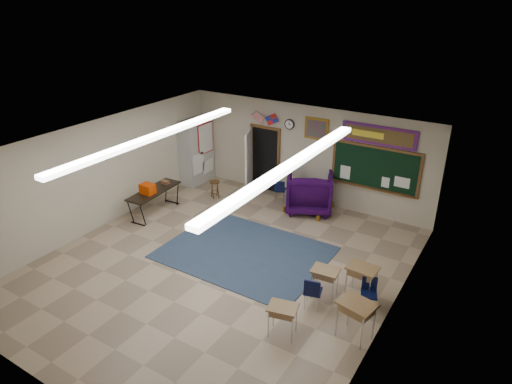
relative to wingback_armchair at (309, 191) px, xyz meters
The scene contains 25 objects.
floor 3.95m from the wingback_armchair, 97.35° to the right, with size 9.00×9.00×0.00m, color tan.
back_wall 1.20m from the wingback_armchair, 128.17° to the left, with size 8.00×0.04×3.00m, color #B1A98F.
front_wall 8.43m from the wingback_armchair, 93.41° to the right, with size 8.00×0.04×3.00m, color #B1A98F.
left_wall 6.00m from the wingback_armchair, 139.32° to the right, with size 0.04×9.00×3.00m, color #B1A98F.
right_wall 5.29m from the wingback_armchair, 47.83° to the right, with size 0.04×9.00×3.00m, color #B1A98F.
ceiling 4.57m from the wingback_armchair, 97.35° to the right, with size 8.00×9.00×0.04m, color silver.
area_rug 3.14m from the wingback_armchair, 95.56° to the right, with size 4.00×3.00×0.02m, color #2D3D55.
fluorescent_strips 4.54m from the wingback_armchair, 97.35° to the right, with size 3.86×6.00×0.10m, color white, non-canonical shape.
doorway 2.11m from the wingback_armchair, 166.36° to the left, with size 1.10×0.89×2.16m.
chalkboard 2.00m from the wingback_armchair, 19.30° to the left, with size 2.55×0.14×1.30m.
bulletin_board 2.58m from the wingback_armchair, 19.43° to the left, with size 2.10×0.05×0.55m.
framed_art_print 1.85m from the wingback_armchair, 103.90° to the left, with size 0.75×0.05×0.65m.
wall_clock 2.12m from the wingback_armchair, 150.20° to the left, with size 0.32×0.05×0.32m.
wall_flags 2.73m from the wingback_armchair, 163.17° to the left, with size 1.16×0.06×0.70m, color red, non-canonical shape.
storage_cabinet 4.24m from the wingback_armchair, behind, with size 0.59×1.25×2.20m.
wingback_armchair is the anchor object (origin of this frame).
student_chair_reading 1.07m from the wingback_armchair, behind, with size 0.36×0.36×0.72m, color black, non-canonical shape.
student_chair_desk_a 4.60m from the wingback_armchair, 63.08° to the right, with size 0.37×0.37×0.75m, color black, non-canonical shape.
student_chair_desk_b 4.71m from the wingback_armchair, 48.93° to the right, with size 0.35×0.35×0.70m, color black, non-canonical shape.
student_desk_front_left 4.22m from the wingback_armchair, 59.57° to the right, with size 0.61×0.48×0.69m.
student_desk_front_right 4.29m from the wingback_armchair, 49.04° to the right, with size 0.66×0.51×0.76m.
student_desk_back_left 5.53m from the wingback_armchair, 69.35° to the right, with size 0.64×0.53×0.67m.
student_desk_back_right 5.50m from the wingback_armchair, 55.02° to the right, with size 0.77×0.64×0.81m.
folding_table 4.58m from the wingback_armchair, 145.08° to the right, with size 0.73×1.85×1.03m.
wooden_stool 3.03m from the wingback_armchair, 164.72° to the right, with size 0.32×0.32×0.56m.
Camera 1 is at (5.67, -7.44, 6.18)m, focal length 32.00 mm.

